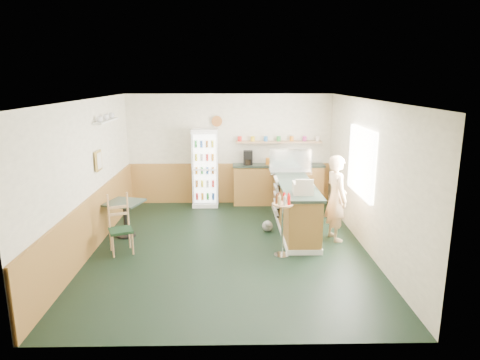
{
  "coord_description": "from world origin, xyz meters",
  "views": [
    {
      "loc": [
        0.06,
        -7.44,
        3.05
      ],
      "look_at": [
        0.21,
        0.6,
        1.14
      ],
      "focal_mm": 32.0,
      "sensor_mm": 36.0,
      "label": 1
    }
  ],
  "objects_px": {
    "cafe_table": "(125,212)",
    "cafe_chair": "(122,222)",
    "shopkeeper": "(336,198)",
    "display_case": "(290,161)",
    "cash_register": "(303,188)",
    "condiment_stand": "(283,216)",
    "drinks_fridge": "(205,168)"
  },
  "relations": [
    {
      "from": "shopkeeper",
      "to": "cafe_table",
      "type": "height_order",
      "value": "shopkeeper"
    },
    {
      "from": "drinks_fridge",
      "to": "cafe_chair",
      "type": "relative_size",
      "value": 1.78
    },
    {
      "from": "cafe_table",
      "to": "display_case",
      "type": "bearing_deg",
      "value": 19.69
    },
    {
      "from": "display_case",
      "to": "cafe_table",
      "type": "height_order",
      "value": "display_case"
    },
    {
      "from": "shopkeeper",
      "to": "cafe_table",
      "type": "distance_m",
      "value": 4.12
    },
    {
      "from": "condiment_stand",
      "to": "cafe_table",
      "type": "height_order",
      "value": "condiment_stand"
    },
    {
      "from": "condiment_stand",
      "to": "cafe_table",
      "type": "distance_m",
      "value": 3.16
    },
    {
      "from": "display_case",
      "to": "cash_register",
      "type": "distance_m",
      "value": 1.77
    },
    {
      "from": "drinks_fridge",
      "to": "shopkeeper",
      "type": "distance_m",
      "value": 3.55
    },
    {
      "from": "cash_register",
      "to": "display_case",
      "type": "bearing_deg",
      "value": 92.54
    },
    {
      "from": "shopkeeper",
      "to": "drinks_fridge",
      "type": "bearing_deg",
      "value": 35.27
    },
    {
      "from": "cafe_table",
      "to": "cafe_chair",
      "type": "xyz_separation_m",
      "value": [
        0.12,
        -0.75,
        0.05
      ]
    },
    {
      "from": "cafe_table",
      "to": "cafe_chair",
      "type": "relative_size",
      "value": 0.76
    },
    {
      "from": "drinks_fridge",
      "to": "display_case",
      "type": "relative_size",
      "value": 2.06
    },
    {
      "from": "drinks_fridge",
      "to": "cash_register",
      "type": "xyz_separation_m",
      "value": [
        1.94,
        -2.67,
        0.17
      ]
    },
    {
      "from": "display_case",
      "to": "cafe_chair",
      "type": "xyz_separation_m",
      "value": [
        -3.28,
        -1.96,
        -0.72
      ]
    },
    {
      "from": "shopkeeper",
      "to": "display_case",
      "type": "bearing_deg",
      "value": 12.76
    },
    {
      "from": "display_case",
      "to": "shopkeeper",
      "type": "relative_size",
      "value": 0.55
    },
    {
      "from": "drinks_fridge",
      "to": "cash_register",
      "type": "bearing_deg",
      "value": -53.96
    },
    {
      "from": "display_case",
      "to": "condiment_stand",
      "type": "bearing_deg",
      "value": -100.51
    },
    {
      "from": "cafe_table",
      "to": "cafe_chair",
      "type": "bearing_deg",
      "value": -80.5
    },
    {
      "from": "cash_register",
      "to": "condiment_stand",
      "type": "height_order",
      "value": "cash_register"
    },
    {
      "from": "display_case",
      "to": "cash_register",
      "type": "height_order",
      "value": "display_case"
    },
    {
      "from": "drinks_fridge",
      "to": "cash_register",
      "type": "distance_m",
      "value": 3.31
    },
    {
      "from": "display_case",
      "to": "condiment_stand",
      "type": "relative_size",
      "value": 0.82
    },
    {
      "from": "cafe_table",
      "to": "cash_register",
      "type": "bearing_deg",
      "value": -9.09
    },
    {
      "from": "drinks_fridge",
      "to": "shopkeeper",
      "type": "height_order",
      "value": "drinks_fridge"
    },
    {
      "from": "shopkeeper",
      "to": "cafe_table",
      "type": "relative_size",
      "value": 2.08
    },
    {
      "from": "condiment_stand",
      "to": "cafe_table",
      "type": "relative_size",
      "value": 1.39
    },
    {
      "from": "display_case",
      "to": "condiment_stand",
      "type": "xyz_separation_m",
      "value": [
        -0.41,
        -2.23,
        -0.53
      ]
    },
    {
      "from": "display_case",
      "to": "shopkeeper",
      "type": "height_order",
      "value": "shopkeeper"
    },
    {
      "from": "display_case",
      "to": "shopkeeper",
      "type": "distance_m",
      "value": 1.68
    }
  ]
}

